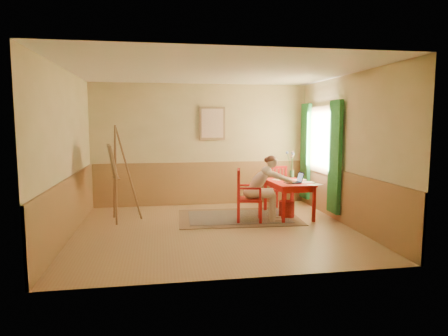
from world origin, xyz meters
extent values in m
cube|color=#A67F54|center=(0.00, 0.00, -0.01)|extent=(5.00, 4.50, 0.02)
cube|color=white|center=(0.00, 0.00, 2.81)|extent=(5.00, 4.50, 0.02)
cube|color=tan|center=(0.00, 2.26, 1.40)|extent=(5.00, 0.02, 2.80)
cube|color=tan|center=(0.00, -2.26, 1.40)|extent=(5.00, 0.02, 2.80)
cube|color=tan|center=(-2.51, 0.00, 1.40)|extent=(0.02, 4.50, 2.80)
cube|color=tan|center=(2.51, 0.00, 1.40)|extent=(0.02, 4.50, 2.80)
cube|color=#9D7344|center=(0.00, 2.23, 0.50)|extent=(5.00, 0.04, 1.00)
cube|color=#9D7344|center=(-2.48, 0.00, 0.50)|extent=(0.04, 4.50, 1.00)
cube|color=#9D7344|center=(2.48, 0.00, 0.50)|extent=(0.04, 4.50, 1.00)
cube|color=white|center=(2.47, 1.10, 1.55)|extent=(0.02, 1.00, 1.30)
cube|color=#8E6E4A|center=(2.45, 1.10, 1.55)|extent=(0.03, 1.12, 1.42)
cube|color=#338C4A|center=(2.40, 0.32, 1.25)|extent=(0.08, 0.45, 2.20)
cube|color=#338C4A|center=(2.40, 1.88, 1.25)|extent=(0.08, 0.45, 2.20)
cube|color=#8E6E4A|center=(0.25, 2.21, 1.90)|extent=(0.60, 0.04, 0.76)
cube|color=beige|center=(0.25, 2.19, 1.90)|extent=(0.50, 0.02, 0.66)
cube|color=#8C7251|center=(0.59, 0.82, 0.01)|extent=(2.47, 1.71, 0.01)
cube|color=black|center=(0.59, 0.82, 0.01)|extent=(2.06, 1.29, 0.01)
cube|color=red|center=(1.63, 0.78, 0.70)|extent=(0.78, 1.23, 0.04)
cube|color=red|center=(1.63, 0.78, 0.63)|extent=(0.67, 1.13, 0.10)
cube|color=red|center=(1.34, 0.22, 0.34)|extent=(0.06, 0.06, 0.68)
cube|color=red|center=(1.96, 0.25, 0.34)|extent=(0.06, 0.06, 0.68)
cube|color=red|center=(1.29, 1.32, 0.34)|extent=(0.06, 0.06, 0.68)
cube|color=red|center=(1.91, 1.35, 0.34)|extent=(0.06, 0.06, 0.68)
cube|color=red|center=(0.74, 0.48, 0.44)|extent=(0.56, 0.54, 0.05)
cube|color=red|center=(0.49, 0.33, 0.21)|extent=(0.06, 0.06, 0.41)
cube|color=red|center=(0.90, 0.24, 0.21)|extent=(0.06, 0.06, 0.41)
cube|color=red|center=(0.57, 0.72, 0.21)|extent=(0.06, 0.06, 0.41)
cube|color=red|center=(0.98, 0.63, 0.21)|extent=(0.06, 0.06, 0.41)
cube|color=red|center=(0.49, 0.33, 0.74)|extent=(0.06, 0.06, 0.56)
cube|color=red|center=(0.57, 0.72, 0.74)|extent=(0.06, 0.06, 0.56)
cube|color=red|center=(0.53, 0.52, 0.99)|extent=(0.15, 0.45, 0.06)
cube|color=red|center=(0.51, 0.42, 0.73)|extent=(0.04, 0.05, 0.46)
cube|color=red|center=(0.53, 0.52, 0.73)|extent=(0.04, 0.05, 0.46)
cube|color=red|center=(0.55, 0.62, 0.73)|extent=(0.04, 0.05, 0.46)
cube|color=red|center=(0.70, 0.28, 0.69)|extent=(0.42, 0.13, 0.04)
cube|color=red|center=(0.89, 0.24, 0.57)|extent=(0.05, 0.05, 0.22)
cube|color=red|center=(0.78, 0.67, 0.69)|extent=(0.42, 0.13, 0.04)
cube|color=red|center=(0.97, 0.63, 0.57)|extent=(0.05, 0.05, 0.22)
cube|color=red|center=(1.79, 1.75, 0.39)|extent=(0.42, 0.44, 0.04)
cube|color=red|center=(1.60, 1.93, 0.18)|extent=(0.05, 0.05, 0.37)
cube|color=red|center=(1.62, 1.56, 0.18)|extent=(0.05, 0.05, 0.37)
cube|color=red|center=(1.95, 1.95, 0.18)|extent=(0.05, 0.05, 0.37)
cube|color=red|center=(1.98, 1.58, 0.18)|extent=(0.05, 0.05, 0.37)
cube|color=red|center=(1.60, 1.93, 0.66)|extent=(0.05, 0.05, 0.50)
cube|color=red|center=(1.95, 1.95, 0.66)|extent=(0.05, 0.05, 0.50)
cube|color=red|center=(1.78, 1.94, 0.88)|extent=(0.40, 0.07, 0.05)
cube|color=red|center=(1.69, 1.93, 0.64)|extent=(0.04, 0.03, 0.41)
cube|color=red|center=(1.78, 1.94, 0.64)|extent=(0.04, 0.03, 0.41)
cube|color=red|center=(1.87, 1.94, 0.64)|extent=(0.04, 0.03, 0.41)
cube|color=red|center=(1.61, 1.74, 0.61)|extent=(0.06, 0.37, 0.03)
cube|color=red|center=(1.62, 1.56, 0.51)|extent=(0.04, 0.04, 0.20)
cube|color=red|center=(1.96, 1.76, 0.61)|extent=(0.06, 0.37, 0.03)
cube|color=red|center=(1.97, 1.58, 0.51)|extent=(0.04, 0.04, 0.20)
ellipsoid|color=beige|center=(0.76, 0.48, 0.57)|extent=(0.36, 0.42, 0.23)
cylinder|color=beige|center=(0.95, 0.34, 0.56)|extent=(0.48, 0.25, 0.16)
cylinder|color=beige|center=(0.99, 0.52, 0.56)|extent=(0.48, 0.25, 0.16)
cylinder|color=beige|center=(1.16, 0.30, 0.29)|extent=(0.14, 0.14, 0.52)
cylinder|color=beige|center=(1.20, 0.48, 0.29)|extent=(0.14, 0.14, 0.52)
cube|color=beige|center=(1.22, 0.29, 0.04)|extent=(0.23, 0.14, 0.08)
cube|color=beige|center=(1.26, 0.46, 0.04)|extent=(0.23, 0.14, 0.08)
ellipsoid|color=beige|center=(0.91, 0.45, 0.80)|extent=(0.55, 0.39, 0.54)
ellipsoid|color=beige|center=(1.06, 0.41, 0.99)|extent=(0.26, 0.34, 0.18)
sphere|color=beige|center=(1.16, 0.39, 1.16)|extent=(0.24, 0.24, 0.20)
ellipsoid|color=brown|center=(1.14, 0.40, 1.22)|extent=(0.23, 0.24, 0.15)
sphere|color=brown|center=(1.06, 0.41, 1.21)|extent=(0.13, 0.13, 0.11)
cylinder|color=beige|center=(1.12, 0.25, 0.94)|extent=(0.24, 0.16, 0.15)
cylinder|color=beige|center=(1.35, 0.22, 0.85)|extent=(0.30, 0.08, 0.17)
sphere|color=beige|center=(1.21, 0.22, 0.90)|extent=(0.11, 0.11, 0.09)
sphere|color=beige|center=(1.49, 0.22, 0.80)|extent=(0.09, 0.09, 0.08)
cylinder|color=beige|center=(1.18, 0.54, 0.94)|extent=(0.23, 0.11, 0.15)
cylinder|color=beige|center=(1.40, 0.47, 0.85)|extent=(0.30, 0.20, 0.17)
sphere|color=beige|center=(1.28, 0.53, 0.90)|extent=(0.11, 0.11, 0.09)
sphere|color=beige|center=(1.53, 0.41, 0.80)|extent=(0.09, 0.09, 0.08)
cube|color=#1E2338|center=(1.63, 0.56, 0.73)|extent=(0.32, 0.25, 0.02)
cube|color=#2D3342|center=(1.63, 0.56, 0.73)|extent=(0.28, 0.20, 0.00)
cube|color=#1E2338|center=(1.81, 0.58, 0.84)|extent=(0.09, 0.22, 0.20)
cube|color=#99BFF2|center=(1.80, 0.58, 0.83)|extent=(0.07, 0.18, 0.16)
cube|color=white|center=(2.00, 0.28, 0.72)|extent=(0.33, 0.29, 0.00)
cube|color=white|center=(1.93, 0.96, 0.72)|extent=(0.29, 0.22, 0.00)
cube|color=white|center=(1.51, 1.05, 0.72)|extent=(0.33, 0.31, 0.00)
cube|color=white|center=(1.96, 0.62, 0.72)|extent=(0.27, 0.20, 0.00)
cylinder|color=#3F724C|center=(1.89, 1.36, 0.80)|extent=(0.12, 0.12, 0.15)
cylinder|color=#3F7233|center=(1.85, 1.41, 1.06)|extent=(0.10, 0.10, 0.41)
sphere|color=#728CD8|center=(1.81, 1.45, 1.26)|extent=(0.08, 0.08, 0.06)
cylinder|color=#3F7233|center=(1.88, 1.32, 1.07)|extent=(0.03, 0.10, 0.43)
sphere|color=pink|center=(1.87, 1.27, 1.28)|extent=(0.05, 0.05, 0.04)
cylinder|color=#3F7233|center=(1.90, 1.38, 1.01)|extent=(0.02, 0.05, 0.32)
sphere|color=pink|center=(1.90, 1.40, 1.17)|extent=(0.06, 0.06, 0.05)
cylinder|color=#3F7233|center=(1.88, 1.30, 1.05)|extent=(0.03, 0.13, 0.40)
sphere|color=#728CD8|center=(1.87, 1.24, 1.25)|extent=(0.07, 0.07, 0.06)
cylinder|color=#3F7233|center=(1.92, 1.41, 1.03)|extent=(0.06, 0.11, 0.35)
sphere|color=pink|center=(1.95, 1.46, 1.20)|extent=(0.06, 0.06, 0.05)
cylinder|color=#3F7233|center=(1.91, 1.39, 1.03)|extent=(0.04, 0.06, 0.36)
sphere|color=pink|center=(1.92, 1.41, 1.21)|extent=(0.06, 0.06, 0.05)
cylinder|color=#3F7233|center=(1.91, 1.41, 1.06)|extent=(0.05, 0.12, 0.41)
sphere|color=#728CD8|center=(1.93, 1.47, 1.26)|extent=(0.06, 0.06, 0.05)
cylinder|color=red|center=(1.56, 0.68, 0.17)|extent=(0.31, 0.31, 0.33)
cylinder|color=brown|center=(-1.79, 0.78, 0.93)|extent=(0.04, 0.34, 1.87)
cylinder|color=brown|center=(-1.85, 1.08, 0.93)|extent=(0.15, 0.33, 1.87)
cylinder|color=brown|center=(-1.57, 0.98, 0.93)|extent=(0.49, 0.12, 1.88)
cylinder|color=brown|center=(-1.84, 0.93, 0.86)|extent=(0.12, 0.52, 0.03)
cube|color=brown|center=(-1.78, 0.94, 0.86)|extent=(0.16, 0.57, 0.03)
cube|color=#8E6E4A|center=(-1.87, 0.92, 1.19)|extent=(0.29, 0.84, 0.62)
cube|color=beige|center=(-1.85, 0.93, 1.19)|extent=(0.24, 0.75, 0.54)
camera|label=1|loc=(-0.97, -6.80, 1.92)|focal=31.38mm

